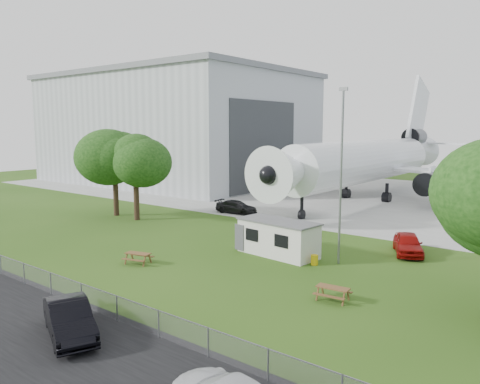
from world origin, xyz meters
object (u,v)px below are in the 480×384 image
Objects in this scene: car_centre_sedan at (69,319)px; picnic_west at (138,264)px; site_cabin at (278,238)px; picnic_east at (333,300)px; hangar at (177,128)px; airliner at (370,159)px.

picnic_west is at bearing 58.32° from car_centre_sedan.
car_centre_sedan is at bearing -89.80° from site_cabin.
car_centre_sedan is (-7.41, -11.45, 0.82)m from picnic_east.
picnic_west is (-6.52, -7.91, -1.31)m from site_cabin.
picnic_east is at bearing -36.61° from hangar.
hangar is 52.25m from site_cabin.
site_cabin is at bearing -36.27° from hangar.
picnic_west is at bearing -91.30° from airliner.
hangar is 61.87m from picnic_east.
hangar is at bearing 116.53° from picnic_west.
hangar is 23.89× the size of picnic_west.
airliner is 6.94× the size of site_cabin.
car_centre_sedan is (6.58, -9.47, 0.82)m from picnic_west.
airliner is 9.54× the size of car_centre_sedan.
airliner is 38.98m from picnic_east.
airliner is 38.68m from picnic_west.
site_cabin is 3.82× the size of picnic_east.
site_cabin is 1.37× the size of car_centre_sedan.
car_centre_sedan is (5.71, -47.77, -4.45)m from airliner.
airliner is 26.52× the size of picnic_east.
picnic_west is 11.56m from car_centre_sedan.
picnic_east is 0.36× the size of car_centre_sedan.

